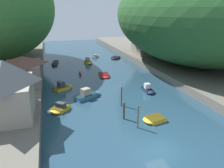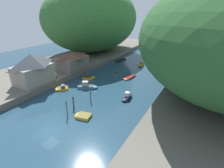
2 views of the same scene
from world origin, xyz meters
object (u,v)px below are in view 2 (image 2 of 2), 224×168
Objects in this scene: boat_open_rowboat at (62,88)px; boat_cabin_cruiser at (120,60)px; boat_mid_channel at (158,61)px; boat_far_upstream at (82,116)px; boat_navy_launch at (170,66)px; boat_moored_right at (88,86)px; boathouse_shed at (72,61)px; boat_far_right_bank at (126,97)px; channel_buoy_near at (117,71)px; boat_red_skiff at (128,77)px; boat_small_dinghy at (89,77)px; right_bank_cottage at (198,60)px; boat_white_cruiser at (141,64)px; person_on_quay at (56,75)px; waterfront_building at (32,68)px.

boat_open_rowboat is 0.64× the size of boat_cabin_cruiser.
boat_far_upstream is at bearing -56.06° from boat_mid_channel.
boat_cabin_cruiser is at bearing 45.15° from boat_navy_launch.
boat_navy_launch is at bearing 127.16° from boat_moored_right.
boathouse_shed is 23.70m from boat_far_right_bank.
boat_far_upstream is at bearing -76.05° from channel_buoy_near.
boat_small_dinghy is (-9.95, -6.21, 0.29)m from boat_red_skiff.
right_bank_cottage reaches higher than boat_white_cruiser.
boathouse_shed is 25.66m from boat_far_upstream.
boat_moored_right is 1.58× the size of boat_far_upstream.
channel_buoy_near is at bearing -39.95° from person_on_quay.
boat_far_upstream is (-15.65, -37.78, -3.92)m from right_bank_cottage.
waterfront_building is at bearing 52.00° from boat_red_skiff.
boat_far_right_bank is (22.94, 6.05, -4.91)m from waterfront_building.
boat_white_cruiser is 11.79m from channel_buoy_near.
boat_navy_launch is (5.47, -3.67, -0.02)m from boat_mid_channel.
boat_far_upstream is at bearing 98.43° from boat_red_skiff.
channel_buoy_near is (-10.55, 15.01, -0.08)m from boat_far_right_bank.
boat_red_skiff is at bearing -67.97° from boat_far_right_bank.
person_on_quay is (-4.33, -28.93, 2.20)m from boat_cabin_cruiser.
boat_moored_right is 26.00m from boat_white_cruiser.
channel_buoy_near is (0.71, 14.49, -0.15)m from boat_moored_right.
waterfront_building is at bearing 139.30° from person_on_quay.
boat_moored_right is (-6.00, -11.87, 0.35)m from boat_red_skiff.
boat_far_right_bank is 0.92× the size of boat_mid_channel.
boat_red_skiff is at bearing -83.29° from boat_open_rowboat.
person_on_quay is at bearing 91.36° from boat_navy_launch.
boat_far_upstream is 14.21m from boat_open_rowboat.
boathouse_shed is 14.51m from channel_buoy_near.
boat_small_dinghy is 21.35m from boat_cabin_cruiser.
boat_far_right_bank is 1.00× the size of boat_far_upstream.
boat_far_right_bank is 11.27m from boat_moored_right.
waterfront_building is at bearing 13.82° from boat_far_right_bank.
boat_mid_channel is 0.92× the size of boat_navy_launch.
person_on_quay is at bearing 49.37° from boat_far_upstream.
boat_small_dinghy is 1.02× the size of boat_navy_launch.
boat_navy_launch is 2.38× the size of person_on_quay.
boat_open_rowboat is 19.40m from channel_buoy_near.
right_bank_cottage is 41.71m from boat_open_rowboat.
boat_white_cruiser is (-1.25, 13.70, 0.32)m from boat_red_skiff.
boat_white_cruiser is at bearing -81.42° from boat_mid_channel.
waterfront_building is at bearing -120.47° from channel_buoy_near.
boat_white_cruiser is at bearing 50.05° from boathouse_shed.
boat_white_cruiser reaches higher than boat_mid_channel.
boat_open_rowboat is at bearing 49.23° from boat_far_upstream.
boat_moored_right is at bearing 6.49° from boat_small_dinghy.
boathouse_shed reaches higher than boat_mid_channel.
boat_moored_right is 32.69m from boat_navy_launch.
boat_mid_channel is at bearing -125.60° from boat_white_cruiser.
boat_far_right_bank is 0.83× the size of boat_small_dinghy.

